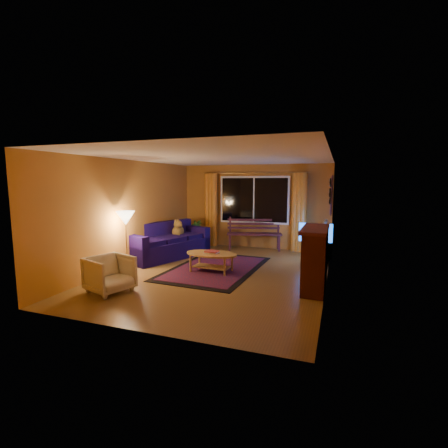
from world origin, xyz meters
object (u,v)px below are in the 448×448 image
(sofa, at_px, (167,241))
(tv_console, at_px, (319,253))
(armchair, at_px, (110,272))
(bench, at_px, (254,242))
(floor_lamp, at_px, (126,242))
(coffee_table, at_px, (211,263))

(sofa, height_order, tv_console, sofa)
(armchair, bearing_deg, bench, -0.61)
(sofa, distance_m, floor_lamp, 1.51)
(bench, relative_size, sofa, 0.70)
(bench, xyz_separation_m, tv_console, (1.90, -0.93, -0.01))
(armchair, distance_m, coffee_table, 2.22)
(armchair, xyz_separation_m, floor_lamp, (-0.54, 1.24, 0.30))
(coffee_table, bearing_deg, bench, 83.56)
(armchair, bearing_deg, floor_lamp, 42.00)
(floor_lamp, xyz_separation_m, tv_console, (3.98, 2.28, -0.44))
(sofa, relative_size, coffee_table, 1.90)
(bench, height_order, coffee_table, bench)
(tv_console, bearing_deg, coffee_table, -129.36)
(bench, relative_size, tv_console, 1.46)
(armchair, relative_size, coffee_table, 0.61)
(armchair, xyz_separation_m, tv_console, (3.44, 3.53, -0.14))
(coffee_table, bearing_deg, sofa, 150.84)
(sofa, distance_m, armchair, 2.75)
(armchair, height_order, coffee_table, armchair)
(bench, xyz_separation_m, sofa, (-1.90, -1.73, 0.22))
(floor_lamp, bearing_deg, armchair, -66.55)
(sofa, height_order, floor_lamp, floor_lamp)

